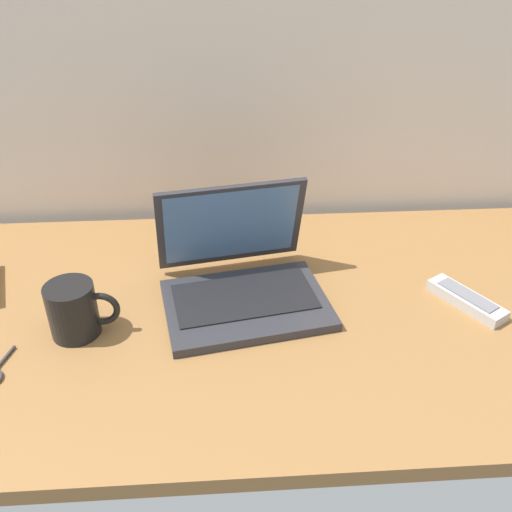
% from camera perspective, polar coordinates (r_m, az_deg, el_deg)
% --- Properties ---
extents(desk, '(1.60, 0.76, 0.03)m').
position_cam_1_polar(desk, '(1.10, 0.99, -5.91)').
color(desk, olive).
rests_on(desk, ground).
extents(laptop, '(0.35, 0.33, 0.21)m').
position_cam_1_polar(laptop, '(1.10, -1.57, -2.08)').
color(laptop, '#2D2D33').
rests_on(laptop, desk).
extents(coffee_mug, '(0.13, 0.09, 0.10)m').
position_cam_1_polar(coffee_mug, '(1.06, -18.03, -5.20)').
color(coffee_mug, black).
rests_on(coffee_mug, desk).
extents(remote_control_near, '(0.12, 0.16, 0.02)m').
position_cam_1_polar(remote_control_near, '(1.17, 20.65, -4.19)').
color(remote_control_near, '#B7B7B7').
rests_on(remote_control_near, desk).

